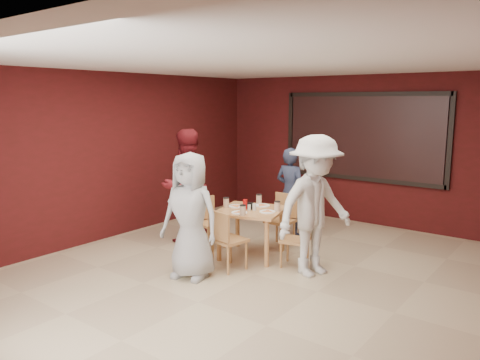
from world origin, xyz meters
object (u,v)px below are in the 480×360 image
Objects in this scene: dining_table at (251,215)px; diner_front at (190,216)px; diner_left at (186,185)px; diner_right at (315,206)px; chair_back at (283,217)px; diner_back at (290,192)px; chair_front at (225,237)px; chair_right at (299,237)px; chair_left at (208,219)px.

diner_front is (-0.14, -1.16, 0.20)m from dining_table.
diner_right reaches higher than diner_left.
diner_back is at bearing 109.33° from chair_back.
chair_front is 1.05m from chair_right.
chair_front is 0.62m from diner_front.
diner_right is (1.11, -0.09, 0.31)m from dining_table.
diner_right reaches higher than diner_front.
chair_right is at bearing 96.77° from diner_left.
chair_left is (-0.92, -0.78, -0.02)m from chair_back.
chair_front reaches higher than chair_back.
chair_front is 1.29m from diner_right.
dining_table is at bearing 96.06° from chair_front.
diner_back is (0.72, 1.33, 0.32)m from chair_left.
diner_front is at bearing -97.00° from dining_table.
chair_front is 1.13m from chair_left.
chair_right is at bearing -44.49° from chair_back.
diner_right is (0.30, -0.12, 0.51)m from chair_right.
chair_right is at bearing 127.15° from diner_back.
dining_table reaches higher than chair_left.
diner_right reaches higher than chair_right.
chair_left is 0.43× the size of diner_left.
diner_left is 2.46m from diner_right.
diner_right is at bearing -39.15° from chair_back.
diner_right is (1.26, 1.07, 0.11)m from diner_front.
diner_back is at bearing 61.42° from chair_left.
chair_left is at bearing 143.39° from chair_front.
diner_left is at bearing 153.52° from chair_front.
diner_right is at bearing 132.45° from diner_back.
dining_table is at bearing 70.41° from diner_front.
diner_back is (-0.18, 2.00, 0.29)m from chair_front.
chair_left is at bearing 108.69° from diner_front.
chair_left is 2.00m from diner_right.
dining_table is 0.84m from chair_right.
diner_back reaches higher than chair_right.
dining_table is 0.85m from chair_left.
chair_back is at bearing 89.49° from chair_front.
diner_front reaches higher than chair_back.
chair_front is at bearing 139.56° from diner_right.
diner_right reaches higher than chair_back.
diner_back reaches higher than chair_left.
chair_left is at bearing 107.25° from diner_right.
chair_front is 0.55× the size of diner_back.
diner_front reaches higher than chair_left.
diner_left is at bearing 47.18° from diner_back.
chair_back is at bearing 135.51° from chair_right.
diner_left is (-0.52, 0.04, 0.48)m from chair_left.
diner_left is at bearing 123.36° from diner_front.
diner_left is (-1.35, 0.00, 0.30)m from dining_table.
diner_front reaches higher than diner_back.
chair_left is at bearing 91.88° from diner_left.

